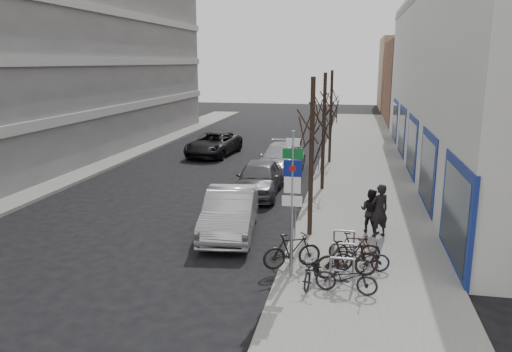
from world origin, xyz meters
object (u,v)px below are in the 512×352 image
at_px(bike_far_inner, 355,247).
at_px(parked_car_mid, 259,178).
at_px(meter_mid, 310,179).
at_px(pedestrian_far, 370,210).
at_px(bike_far_curb, 347,275).
at_px(meter_back, 319,157).
at_px(tree_mid, 325,104).
at_px(lane_car, 214,144).
at_px(highway_sign_pole, 292,195).
at_px(parked_car_back, 281,159).
at_px(meter_front, 295,216).
at_px(bike_mid_inner, 292,250).
at_px(tree_near, 312,120).
at_px(bike_mid_curb, 362,255).
at_px(parked_car_front, 230,212).
at_px(bike_near_right, 347,259).
at_px(bike_near_left, 313,267).
at_px(bike_rack, 343,253).
at_px(pedestrian_near, 380,210).
at_px(tree_far, 331,95).

distance_m(bike_far_inner, parked_car_mid, 8.69).
height_order(meter_mid, parked_car_mid, parked_car_mid).
bearing_deg(pedestrian_far, bike_far_curb, 108.19).
distance_m(meter_back, parked_car_mid, 5.70).
relative_size(tree_mid, lane_car, 1.02).
relative_size(highway_sign_pole, parked_car_back, 0.76).
bearing_deg(meter_front, lane_car, 115.34).
bearing_deg(bike_mid_inner, tree_near, -30.21).
distance_m(bike_mid_curb, parked_car_front, 5.31).
relative_size(tree_mid, bike_far_curb, 3.44).
bearing_deg(tree_near, bike_near_right, -68.54).
bearing_deg(parked_car_mid, tree_mid, 21.07).
bearing_deg(bike_near_left, parked_car_front, 139.34).
bearing_deg(highway_sign_pole, bike_rack, 23.59).
distance_m(bike_near_right, parked_car_mid, 9.62).
xyz_separation_m(tree_mid, meter_front, (-0.45, -7.00, -3.19)).
bearing_deg(bike_near_left, bike_mid_inner, 134.84).
bearing_deg(lane_car, bike_far_inner, -56.47).
xyz_separation_m(meter_back, bike_near_left, (0.88, -14.45, -0.29)).
bearing_deg(bike_far_inner, meter_mid, 15.04).
bearing_deg(highway_sign_pole, bike_mid_inner, 94.61).
xyz_separation_m(bike_far_curb, pedestrian_near, (0.99, 4.55, 0.43)).
height_order(meter_mid, bike_near_left, meter_mid).
height_order(highway_sign_pole, bike_far_inner, highway_sign_pole).
bearing_deg(tree_near, pedestrian_far, 16.94).
bearing_deg(bike_mid_curb, bike_far_inner, 11.44).
distance_m(tree_near, pedestrian_far, 3.82).
height_order(bike_rack, bike_far_curb, bike_far_curb).
height_order(parked_car_back, pedestrian_far, pedestrian_far).
relative_size(bike_rack, pedestrian_far, 1.44).
relative_size(bike_mid_curb, lane_car, 0.29).
xyz_separation_m(meter_front, bike_near_right, (1.78, -2.89, -0.20)).
distance_m(bike_rack, lane_car, 19.48).
xyz_separation_m(bike_near_left, lane_car, (-7.99, 18.45, 0.12)).
xyz_separation_m(bike_mid_curb, bike_mid_inner, (-1.97, -0.15, 0.05)).
distance_m(bike_near_right, bike_far_curb, 0.94).
relative_size(meter_front, bike_near_right, 0.68).
distance_m(meter_front, parked_car_front, 2.39).
height_order(bike_rack, pedestrian_near, pedestrian_near).
relative_size(bike_near_right, parked_car_mid, 0.40).
bearing_deg(lane_car, meter_mid, -48.17).
xyz_separation_m(bike_rack, tree_far, (-1.20, 15.90, 3.44)).
relative_size(meter_back, pedestrian_far, 0.81).
xyz_separation_m(tree_mid, tree_far, (0.00, 6.50, 0.00)).
bearing_deg(meter_back, bike_far_inner, -81.19).
xyz_separation_m(bike_rack, tree_mid, (-1.20, 9.40, 3.44)).
relative_size(tree_near, pedestrian_far, 3.51).
bearing_deg(tree_near, meter_front, -131.99).
bearing_deg(bike_far_curb, pedestrian_near, -5.77).
height_order(tree_far, pedestrian_far, tree_far).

